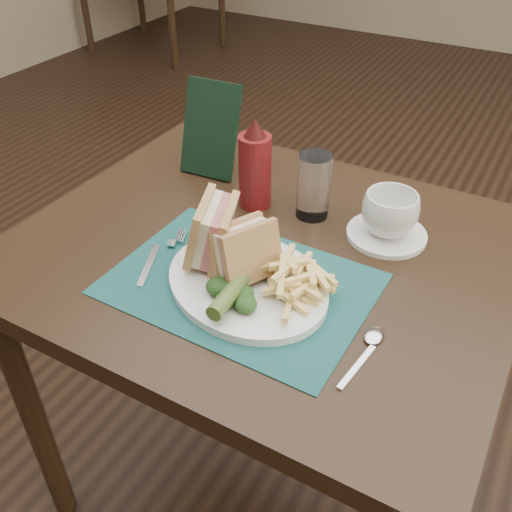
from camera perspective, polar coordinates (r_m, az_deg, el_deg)
The scene contains 16 objects.
floor at distance 1.90m, azimuth 8.03°, elevation -9.62°, with size 7.00×7.00×0.00m, color black.
table_main at distance 1.31m, azimuth 0.70°, elevation -12.32°, with size 0.90×0.75×0.75m, color black, non-canonical shape.
placemat at distance 0.96m, azimuth -1.55°, elevation -2.79°, with size 0.43×0.31×0.00m, color #184E4B.
plate at distance 0.95m, azimuth -0.89°, elevation -2.75°, with size 0.30×0.24×0.01m, color white, non-canonical shape.
sandwich_half_a at distance 0.97m, azimuth -5.67°, elevation 2.70°, with size 0.06×0.12×0.11m, color tan, non-canonical shape.
sandwich_half_b at distance 0.94m, azimuth -1.76°, elevation 1.19°, with size 0.06×0.10×0.09m, color tan, non-canonical shape.
kale_garnish at distance 0.90m, azimuth -2.74°, elevation -3.99°, with size 0.11×0.08×0.03m, color #183814, non-canonical shape.
pickle_spear at distance 0.89m, azimuth -2.43°, elevation -3.59°, with size 0.03×0.03×0.12m, color #415E24.
fries_pile at distance 0.92m, azimuth 3.56°, elevation -1.78°, with size 0.18×0.20×0.05m, color #F8D77C, non-canonical shape.
fork at distance 1.03m, azimuth -9.68°, elevation 0.21°, with size 0.03×0.17×0.01m, color silver, non-canonical shape.
spoon at distance 0.85m, azimuth 10.68°, elevation -9.61°, with size 0.03×0.15×0.01m, color silver, non-canonical shape.
saucer at distance 1.10m, azimuth 12.91°, elevation 2.12°, with size 0.15×0.15×0.01m, color white.
coffee_cup at distance 1.08m, azimuth 13.24°, elevation 4.13°, with size 0.10×0.10×0.08m, color white.
drinking_glass at distance 1.11m, azimuth 5.78°, elevation 6.95°, with size 0.06×0.06×0.13m, color white.
ketchup_bottle at distance 1.13m, azimuth -0.10°, elevation 9.25°, with size 0.07×0.07×0.19m, color #601012, non-canonical shape.
check_presenter at distance 1.26m, azimuth -4.58°, elevation 12.52°, with size 0.12×0.01×0.20m, color black.
Camera 1 is at (0.41, -1.25, 1.37)m, focal length 40.00 mm.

